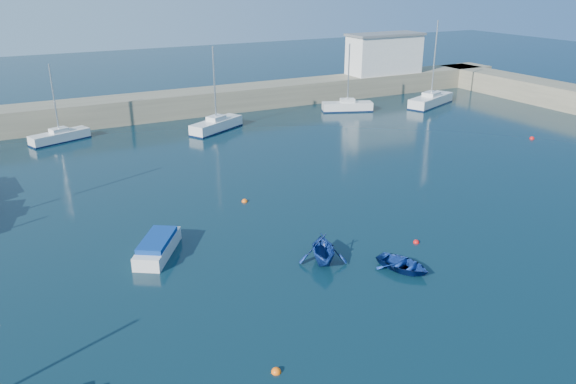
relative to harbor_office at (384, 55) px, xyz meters
name	(u,v)px	position (x,y,z in m)	size (l,w,h in m)	color
ground	(453,319)	(-30.00, -46.00, -5.10)	(220.00, 220.00, 0.00)	#0A232E
back_wall	(169,105)	(-30.00, 0.00, -3.80)	(96.00, 4.50, 2.60)	#77715B
right_arm	(538,91)	(14.00, -14.00, -3.80)	(4.50, 32.00, 2.60)	#77715B
harbor_office	(384,55)	(0.00, 0.00, 0.00)	(10.00, 4.00, 5.00)	silver
sailboat_5	(60,136)	(-42.50, -5.40, -4.56)	(5.84, 3.46, 7.46)	silver
sailboat_6	(216,125)	(-27.56, -8.57, -4.48)	(6.55, 4.81, 8.59)	silver
sailboat_7	(347,106)	(-10.54, -7.31, -4.51)	(6.08, 3.67, 7.82)	silver
sailboat_8	(431,100)	(0.29, -9.56, -4.44)	(8.04, 5.00, 10.16)	silver
motorboat_1	(158,246)	(-40.50, -33.03, -4.59)	(3.70, 4.54, 1.08)	silver
dinghy_center	(403,265)	(-29.10, -41.10, -4.78)	(2.18, 3.05, 0.63)	navy
dinghy_left	(323,249)	(-32.53, -38.28, -4.27)	(2.72, 3.15, 1.66)	navy
buoy_0	(276,372)	(-39.07, -45.48, -5.10)	(0.42, 0.42, 0.42)	#FF620D
buoy_1	(416,243)	(-26.24, -38.81, -5.10)	(0.38, 0.38, 0.38)	red
buoy_3	(245,202)	(-32.82, -27.93, -5.10)	(0.43, 0.43, 0.43)	#FF620D
buoy_4	(532,139)	(-1.04, -26.01, -5.10)	(0.48, 0.48, 0.48)	red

